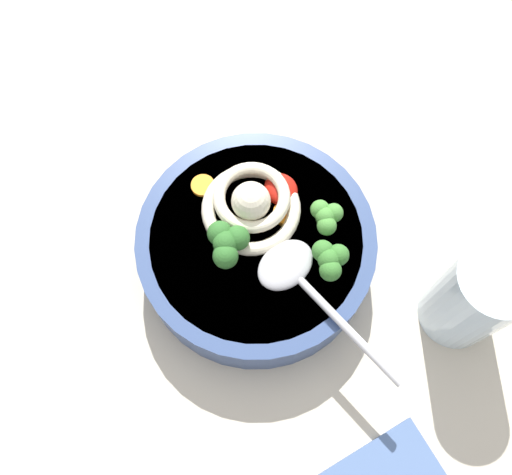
# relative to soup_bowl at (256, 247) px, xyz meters

# --- Properties ---
(table_slab) EXTENTS (1.18, 1.18, 0.04)m
(table_slab) POSITION_rel_soup_bowl_xyz_m (0.02, 0.04, -0.05)
(table_slab) COLOR #BCB29E
(table_slab) RESTS_ON ground
(soup_bowl) EXTENTS (0.24, 0.24, 0.06)m
(soup_bowl) POSITION_rel_soup_bowl_xyz_m (0.00, 0.00, 0.00)
(soup_bowl) COLOR #334775
(soup_bowl) RESTS_ON table_slab
(noodle_pile) EXTENTS (0.11, 0.11, 0.04)m
(noodle_pile) POSITION_rel_soup_bowl_xyz_m (0.03, -0.01, 0.04)
(noodle_pile) COLOR beige
(noodle_pile) RESTS_ON soup_bowl
(soup_spoon) EXTENTS (0.18, 0.07, 0.02)m
(soup_spoon) POSITION_rel_soup_bowl_xyz_m (-0.05, -0.01, 0.04)
(soup_spoon) COLOR #B7B7BC
(soup_spoon) RESTS_ON soup_bowl
(chili_sauce_dollop) EXTENTS (0.04, 0.03, 0.02)m
(chili_sauce_dollop) POSITION_rel_soup_bowl_xyz_m (0.03, -0.05, 0.04)
(chili_sauce_dollop) COLOR #B2190F
(chili_sauce_dollop) RESTS_ON soup_bowl
(broccoli_floret_beside_chili) EXTENTS (0.05, 0.04, 0.04)m
(broccoli_floret_beside_chili) POSITION_rel_soup_bowl_xyz_m (0.00, 0.03, 0.05)
(broccoli_floret_beside_chili) COLOR #7A9E60
(broccoli_floret_beside_chili) RESTS_ON soup_bowl
(broccoli_floret_right) EXTENTS (0.04, 0.04, 0.03)m
(broccoli_floret_right) POSITION_rel_soup_bowl_xyz_m (-0.06, -0.05, 0.05)
(broccoli_floret_right) COLOR #7A9E60
(broccoli_floret_right) RESTS_ON soup_bowl
(broccoli_floret_left) EXTENTS (0.04, 0.03, 0.03)m
(broccoli_floret_left) POSITION_rel_soup_bowl_xyz_m (-0.02, -0.07, 0.05)
(broccoli_floret_left) COLOR #7A9E60
(broccoli_floret_left) RESTS_ON soup_bowl
(carrot_slice_front) EXTENTS (0.03, 0.03, 0.01)m
(carrot_slice_front) POSITION_rel_soup_bowl_xyz_m (0.01, -0.04, 0.03)
(carrot_slice_front) COLOR orange
(carrot_slice_front) RESTS_ON soup_bowl
(carrot_slice_extra_a) EXTENTS (0.02, 0.02, 0.00)m
(carrot_slice_extra_a) POSITION_rel_soup_bowl_xyz_m (0.08, 0.02, 0.03)
(carrot_slice_extra_a) COLOR orange
(carrot_slice_extra_a) RESTS_ON soup_bowl
(drinking_glass) EXTENTS (0.07, 0.07, 0.13)m
(drinking_glass) POSITION_rel_soup_bowl_xyz_m (-0.15, -0.15, 0.03)
(drinking_glass) COLOR silver
(drinking_glass) RESTS_ON table_slab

